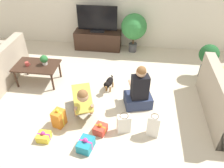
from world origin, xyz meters
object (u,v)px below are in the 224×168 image
(tv_console, at_px, (98,40))
(person_sitting, at_px, (139,92))
(person_kneeling, at_px, (82,100))
(gift_box_a, at_px, (86,144))
(gift_box_b, at_px, (44,137))
(mug, at_px, (27,64))
(tv, at_px, (97,20))
(gift_box_c, at_px, (59,118))
(gift_bag_b, at_px, (124,124))
(gift_box_d, at_px, (100,129))
(coffee_table, at_px, (37,67))
(gift_bag_a, at_px, (153,126))
(tabletop_plant, at_px, (44,60))
(potted_plant_back_right, at_px, (134,27))
(dog, at_px, (109,83))
(potted_plant_corner_right, at_px, (208,57))

(tv_console, distance_m, person_sitting, 2.63)
(person_kneeling, bearing_deg, gift_box_a, -94.56)
(gift_box_b, height_order, mug, mug)
(tv, height_order, gift_box_c, tv)
(person_kneeling, relative_size, person_sitting, 0.88)
(gift_box_a, distance_m, gift_bag_b, 0.74)
(gift_box_d, bearing_deg, coffee_table, 141.39)
(gift_bag_a, distance_m, tabletop_plant, 2.72)
(coffee_table, relative_size, tv, 0.87)
(potted_plant_back_right, distance_m, tabletop_plant, 2.53)
(potted_plant_back_right, height_order, dog, potted_plant_back_right)
(potted_plant_corner_right, height_order, gift_bag_b, potted_plant_corner_right)
(gift_box_b, distance_m, gift_box_d, 0.96)
(potted_plant_corner_right, bearing_deg, coffee_table, -169.60)
(tabletop_plant, bearing_deg, gift_bag_a, -28.81)
(dog, xyz_separation_m, gift_box_b, (-0.91, -1.48, -0.13))
(coffee_table, bearing_deg, tv, 59.89)
(potted_plant_corner_right, distance_m, gift_box_a, 3.33)
(gift_box_b, distance_m, tabletop_plant, 1.79)
(gift_box_b, relative_size, mug, 1.77)
(gift_box_c, relative_size, tabletop_plant, 1.73)
(coffee_table, distance_m, tabletop_plant, 0.25)
(tv_console, relative_size, potted_plant_corner_right, 1.57)
(person_sitting, bearing_deg, gift_box_a, 40.06)
(person_kneeling, relative_size, tabletop_plant, 3.75)
(gift_bag_a, bearing_deg, tabletop_plant, 151.19)
(gift_box_b, xyz_separation_m, gift_bag_a, (1.83, 0.34, 0.15))
(tv_console, xyz_separation_m, tv, (0.00, 0.00, 0.58))
(potted_plant_back_right, bearing_deg, potted_plant_corner_right, -31.44)
(gift_box_b, height_order, gift_bag_a, gift_bag_a)
(person_sitting, relative_size, tabletop_plant, 4.24)
(coffee_table, xyz_separation_m, gift_bag_a, (2.54, -1.25, -0.18))
(gift_bag_a, relative_size, gift_bag_b, 1.21)
(person_kneeling, bearing_deg, coffee_table, 123.53)
(person_sitting, xyz_separation_m, tabletop_plant, (-2.09, 0.57, 0.23))
(potted_plant_back_right, relative_size, gift_bag_a, 2.34)
(potted_plant_back_right, bearing_deg, tabletop_plant, -137.61)
(gift_box_b, bearing_deg, tv, 84.47)
(gift_box_d, xyz_separation_m, gift_bag_b, (0.40, 0.08, 0.10))
(gift_box_c, distance_m, gift_bag_a, 1.67)
(person_kneeling, distance_m, gift_box_d, 0.64)
(coffee_table, distance_m, gift_box_b, 1.77)
(person_sitting, distance_m, gift_bag_a, 0.79)
(gift_box_a, bearing_deg, gift_box_b, 173.59)
(coffee_table, bearing_deg, dog, -3.91)
(gift_box_b, xyz_separation_m, gift_box_c, (0.16, 0.36, 0.10))
(gift_bag_b, relative_size, tabletop_plant, 1.70)
(tv_console, xyz_separation_m, gift_box_a, (0.42, -3.47, -0.17))
(gift_box_d, bearing_deg, gift_bag_a, 3.65)
(gift_box_c, bearing_deg, coffee_table, 125.48)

